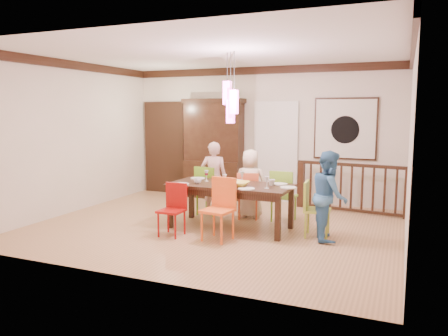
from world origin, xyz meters
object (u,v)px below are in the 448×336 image
at_px(chair_far_left, 209,187).
at_px(person_far_left, 214,178).
at_px(dining_table, 230,189).
at_px(china_hutch, 214,148).
at_px(chair_end_right, 318,206).
at_px(person_end_right, 329,196).
at_px(person_far_mid, 250,184).
at_px(balustrade, 351,187).

distance_m(chair_far_left, person_far_left, 0.18).
bearing_deg(dining_table, china_hutch, 120.90).
xyz_separation_m(dining_table, chair_end_right, (1.44, 0.05, -0.16)).
bearing_deg(chair_far_left, person_end_right, 167.31).
xyz_separation_m(china_hutch, person_far_mid, (1.38, -1.46, -0.48)).
height_order(chair_end_right, china_hutch, china_hutch).
xyz_separation_m(china_hutch, person_far_left, (0.65, -1.47, -0.42)).
bearing_deg(chair_end_right, balustrade, -12.87).
xyz_separation_m(chair_far_left, chair_end_right, (2.18, -0.73, -0.03)).
height_order(chair_end_right, person_far_mid, person_far_mid).
bearing_deg(person_end_right, balustrade, -18.86).
bearing_deg(china_hutch, chair_end_right, -39.19).
bearing_deg(person_end_right, chair_far_left, 55.46).
xyz_separation_m(chair_end_right, person_far_left, (-2.11, 0.78, 0.19)).
bearing_deg(person_end_right, person_far_mid, 45.24).
bearing_deg(person_far_left, person_far_mid, 167.27).
height_order(china_hutch, balustrade, china_hutch).
xyz_separation_m(person_far_mid, person_end_right, (1.57, -0.87, 0.05)).
distance_m(dining_table, balustrade, 2.62).
bearing_deg(dining_table, person_far_mid, 87.09).
bearing_deg(chair_end_right, person_end_right, -116.45).
distance_m(chair_end_right, balustrade, 1.93).
distance_m(chair_end_right, person_end_right, 0.27).
relative_size(chair_far_left, person_far_left, 0.67).
height_order(china_hutch, person_far_left, china_hutch).
xyz_separation_m(chair_far_left, person_end_right, (2.37, -0.81, 0.15)).
relative_size(chair_end_right, balustrade, 0.40).
distance_m(chair_far_left, chair_end_right, 2.30).
relative_size(dining_table, person_end_right, 1.50).
height_order(person_far_left, person_far_mid, person_far_left).
height_order(dining_table, balustrade, balustrade).
relative_size(person_far_left, person_end_right, 1.01).
relative_size(chair_far_left, chair_end_right, 1.06).
bearing_deg(balustrade, chair_far_left, -146.93).
relative_size(china_hutch, person_far_left, 1.61).
relative_size(chair_end_right, china_hutch, 0.39).
bearing_deg(china_hutch, person_far_mid, -46.59).
height_order(china_hutch, person_end_right, china_hutch).
bearing_deg(balustrade, dining_table, -123.94).
bearing_deg(chair_far_left, dining_table, 139.67).
xyz_separation_m(chair_far_left, person_far_left, (0.07, 0.05, 0.16)).
distance_m(china_hutch, person_end_right, 3.78).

